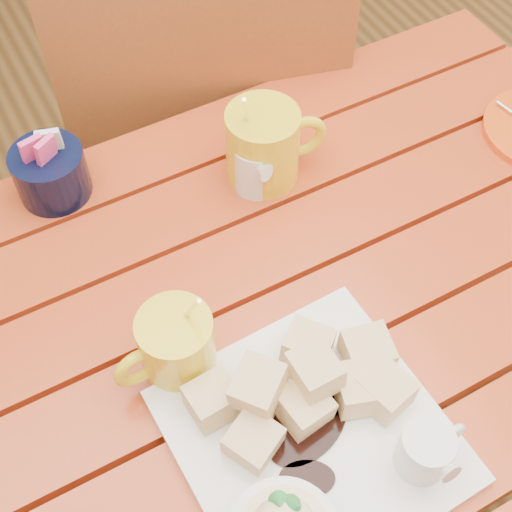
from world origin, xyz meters
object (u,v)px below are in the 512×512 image
table (273,373)px  chair_far (202,127)px  coffee_mug_left (175,346)px  coffee_mug_right (265,144)px  dessert_plate (310,451)px

table → chair_far: 0.58m
coffee_mug_left → coffee_mug_right: (0.23, 0.22, 0.01)m
coffee_mug_right → coffee_mug_left: bearing=-126.5°
dessert_plate → coffee_mug_right: 0.42m
dessert_plate → coffee_mug_right: (0.16, 0.38, 0.03)m
table → coffee_mug_right: coffee_mug_right is taller
dessert_plate → coffee_mug_right: coffee_mug_right is taller
dessert_plate → chair_far: (0.20, 0.70, -0.24)m
table → coffee_mug_left: size_ratio=8.45×
dessert_plate → coffee_mug_left: coffee_mug_left is taller
coffee_mug_left → coffee_mug_right: bearing=37.8°
table → coffee_mug_right: (0.11, 0.23, 0.17)m
coffee_mug_left → coffee_mug_right: size_ratio=0.85×
table → dessert_plate: bearing=-106.6°
dessert_plate → coffee_mug_left: (-0.07, 0.17, 0.02)m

